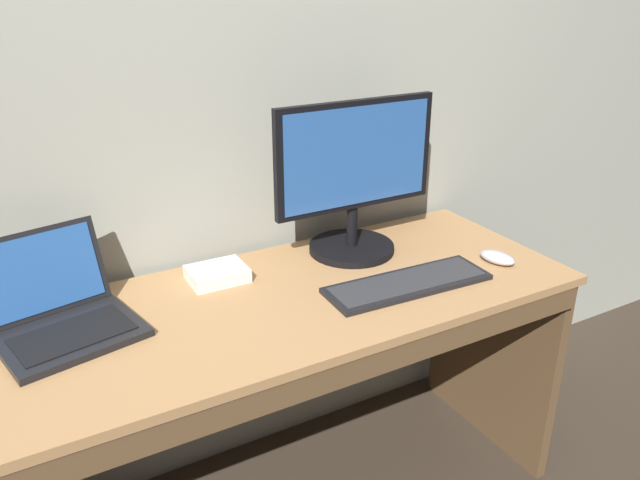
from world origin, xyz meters
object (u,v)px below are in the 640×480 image
laptop_black (63,317)px  wired_keyboard (408,283)px  external_monitor (355,182)px  external_drive_box (217,274)px  computer_mouse (497,258)px

laptop_black → wired_keyboard: 0.88m
external_monitor → wired_keyboard: external_monitor is taller
laptop_black → external_drive_box: laptop_black is taller
laptop_black → wired_keyboard: bearing=-13.5°
computer_mouse → external_drive_box: 0.81m
external_monitor → laptop_black: bearing=-176.1°
external_drive_box → external_monitor: bearing=-3.1°
computer_mouse → laptop_black: bearing=153.8°
external_monitor → external_drive_box: size_ratio=3.26×
wired_keyboard → computer_mouse: size_ratio=4.31×
external_monitor → computer_mouse: (0.33, -0.27, -0.21)m
laptop_black → computer_mouse: bearing=-10.4°
wired_keyboard → computer_mouse: 0.32m
laptop_black → external_drive_box: (0.41, 0.08, -0.02)m
computer_mouse → external_monitor: bearing=124.5°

